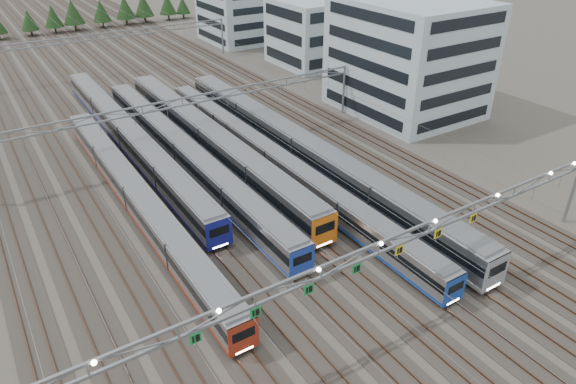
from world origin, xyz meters
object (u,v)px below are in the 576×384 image
train_c (184,153)px  gantry_near (379,251)px  gantry_mid (183,108)px  train_f (301,149)px  train_b (129,137)px  depot_bldg_north (250,11)px  train_e (273,160)px  train_d (209,139)px  depot_bldg_mid (311,32)px  gantry_far (96,42)px  train_a (137,197)px  depot_bldg_south (408,57)px

train_c → gantry_near: bearing=-86.4°
train_c → gantry_mid: 6.81m
train_f → gantry_mid: (-11.25, 12.41, 4.08)m
train_b → depot_bldg_north: bearing=46.6°
train_e → train_d: bearing=115.0°
train_c → depot_bldg_north: bearing=54.1°
depot_bldg_mid → gantry_far: bearing=156.3°
train_a → depot_bldg_mid: bearing=37.6°
train_a → train_b: (4.50, 16.86, 0.15)m
gantry_mid → depot_bldg_mid: (40.38, 27.24, 0.31)m
train_b → depot_bldg_mid: (47.13, 22.90, 4.55)m
gantry_mid → depot_bldg_mid: depot_bldg_mid is taller
train_a → train_d: 16.54m
gantry_near → depot_bldg_north: (40.63, 94.50, -0.23)m
train_e → gantry_near: 28.79m
train_c → gantry_far: (2.25, 49.76, 4.33)m
train_a → gantry_near: gantry_near is taller
train_c → depot_bldg_north: size_ratio=2.55×
train_c → train_a: bearing=-139.3°
train_c → train_d: 4.86m
train_b → depot_bldg_mid: 52.59m
train_d → depot_bldg_south: size_ratio=2.47×
depot_bldg_south → depot_bldg_mid: 31.84m
train_e → train_f: train_f is taller
train_a → train_d: size_ratio=0.94×
train_f → train_a: bearing=-179.8°
train_c → gantry_near: (2.20, -35.36, 5.03)m
gantry_mid → depot_bldg_south: size_ratio=2.56×
train_e → train_f: size_ratio=0.97×
train_c → train_e: size_ratio=0.92×
train_a → gantry_near: size_ratio=0.91×
train_d → train_a: bearing=-144.7°
train_c → gantry_mid: size_ratio=0.99×
train_a → gantry_far: 58.76m
train_c → depot_bldg_south: size_ratio=2.55×
depot_bldg_south → train_d: bearing=177.7°
gantry_near → depot_bldg_south: bearing=43.7°
train_f → gantry_near: (-11.30, -27.71, 4.78)m
train_b → depot_bldg_north: size_ratio=2.64×
train_d → train_c: bearing=-158.2°
train_e → gantry_near: bearing=-103.9°
train_a → gantry_near: 30.23m
train_a → depot_bldg_mid: size_ratio=3.20×
depot_bldg_south → depot_bldg_north: size_ratio=1.00×
train_a → gantry_mid: 17.39m
gantry_near → depot_bldg_mid: (40.43, 67.36, -0.39)m
train_a → train_f: bearing=0.2°
train_f → gantry_near: size_ratio=1.11×
train_a → gantry_far: (11.25, 57.51, 4.40)m
train_f → gantry_near: gantry_near is taller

